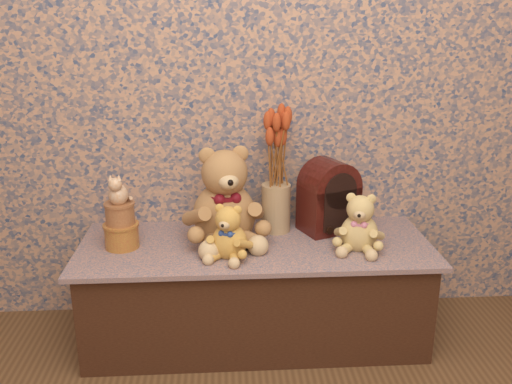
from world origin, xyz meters
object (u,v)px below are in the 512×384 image
teddy_medium (229,229)px  teddy_small (360,219)px  cathedral_radio (329,195)px  biscuit_tin_lower (122,236)px  ceramic_vase (276,208)px  cat_figurine (118,188)px  teddy_large (224,190)px

teddy_medium → teddy_small: teddy_small is taller
cathedral_radio → biscuit_tin_lower: bearing=165.9°
ceramic_vase → cathedral_radio: bearing=-2.1°
teddy_small → cat_figurine: bearing=-166.4°
ceramic_vase → teddy_large: bearing=-158.9°
teddy_large → ceramic_vase: bearing=10.0°
biscuit_tin_lower → cat_figurine: bearing=0.0°
teddy_medium → cathedral_radio: size_ratio=0.73×
teddy_medium → ceramic_vase: (0.21, 0.26, -0.01)m
teddy_small → cathedral_radio: 0.23m
teddy_large → cat_figurine: 0.42m
cat_figurine → cathedral_radio: bearing=14.4°
cathedral_radio → cat_figurine: 0.89m
teddy_medium → cathedral_radio: bearing=50.6°
teddy_large → cat_figurine: teddy_large is taller
teddy_small → biscuit_tin_lower: size_ratio=1.85×
ceramic_vase → biscuit_tin_lower: ceramic_vase is taller
cathedral_radio → cat_figurine: size_ratio=2.47×
teddy_small → cathedral_radio: (-0.09, 0.20, 0.03)m
teddy_medium → cat_figurine: cat_figurine is taller
teddy_large → teddy_medium: (0.02, -0.17, -0.10)m
teddy_medium → cathedral_radio: cathedral_radio is taller
teddy_small → biscuit_tin_lower: teddy_small is taller
biscuit_tin_lower → cat_figurine: 0.20m
cathedral_radio → biscuit_tin_lower: 0.89m
teddy_small → cathedral_radio: size_ratio=0.79×
teddy_large → cathedral_radio: bearing=-1.3°
cathedral_radio → biscuit_tin_lower: (-0.87, -0.13, -0.11)m
teddy_small → cat_figurine: 0.97m
teddy_medium → ceramic_vase: 0.33m
cathedral_radio → cat_figurine: bearing=165.9°
teddy_large → ceramic_vase: size_ratio=2.06×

